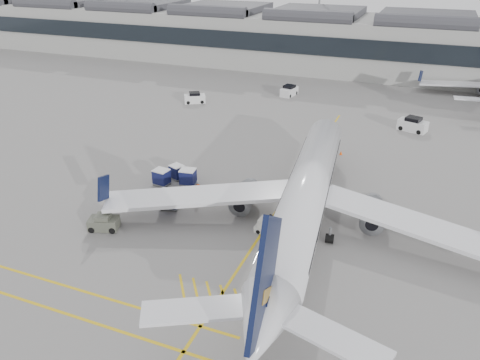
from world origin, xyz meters
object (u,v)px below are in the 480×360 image
at_px(airliner_main, 305,197).
at_px(ramp_agent_a, 239,193).
at_px(belt_loader, 273,229).
at_px(ramp_agent_b, 198,192).
at_px(baggage_cart_a, 188,177).
at_px(pushback_tug, 104,223).

bearing_deg(airliner_main, ramp_agent_a, 155.31).
height_order(airliner_main, belt_loader, airliner_main).
height_order(airliner_main, ramp_agent_b, airliner_main).
distance_m(baggage_cart_a, pushback_tug, 11.60).
height_order(baggage_cart_a, pushback_tug, baggage_cart_a).
bearing_deg(pushback_tug, belt_loader, 0.37).
relative_size(ramp_agent_a, pushback_tug, 0.59).
xyz_separation_m(airliner_main, belt_loader, (-2.40, -2.08, -2.78)).
distance_m(airliner_main, belt_loader, 4.22).
height_order(airliner_main, pushback_tug, airliner_main).
xyz_separation_m(baggage_cart_a, pushback_tug, (-3.06, -11.18, -0.33)).
xyz_separation_m(belt_loader, baggage_cart_a, (-11.91, 5.98, 0.51)).
height_order(airliner_main, ramp_agent_a, airliner_main).
distance_m(airliner_main, ramp_agent_b, 12.00).
xyz_separation_m(ramp_agent_b, pushback_tug, (-5.66, -8.47, -0.23)).
bearing_deg(airliner_main, belt_loader, -145.42).
bearing_deg(ramp_agent_b, pushback_tug, 31.86).
relative_size(airliner_main, ramp_agent_b, 23.02).
distance_m(belt_loader, pushback_tug, 15.85).
xyz_separation_m(belt_loader, ramp_agent_a, (-5.19, 4.60, 0.42)).
height_order(belt_loader, pushback_tug, belt_loader).
xyz_separation_m(ramp_agent_a, pushback_tug, (-9.78, -9.81, -0.24)).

